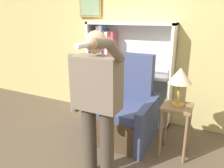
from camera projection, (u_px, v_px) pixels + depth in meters
The scene contains 6 objects.
wall_back at pixel (140, 36), 3.52m from camera, with size 8.00×0.11×2.80m.
bookcase at pixel (118, 72), 3.70m from camera, with size 1.44×0.28×1.63m.
armchair at pixel (124, 113), 3.16m from camera, with size 0.85×0.81×1.21m.
person_standing at pixel (97, 100), 2.17m from camera, with size 0.62×0.78×1.60m.
side_table at pixel (176, 117), 2.71m from camera, with size 0.35×0.35×0.68m.
table_lamp at pixel (180, 77), 2.55m from camera, with size 0.28×0.28×0.48m.
Camera 1 is at (1.18, -1.39, 1.72)m, focal length 35.00 mm.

